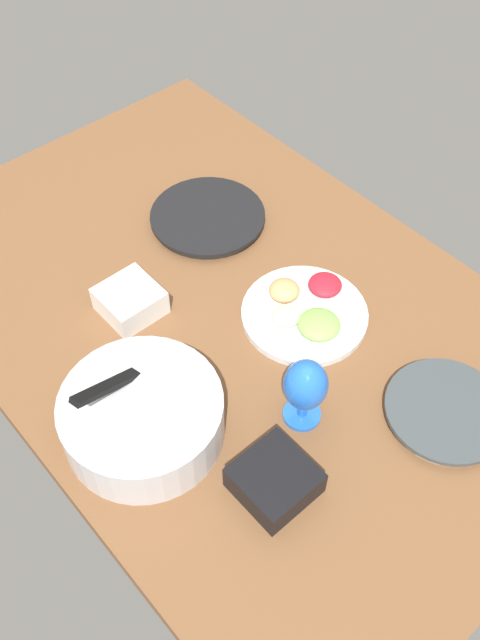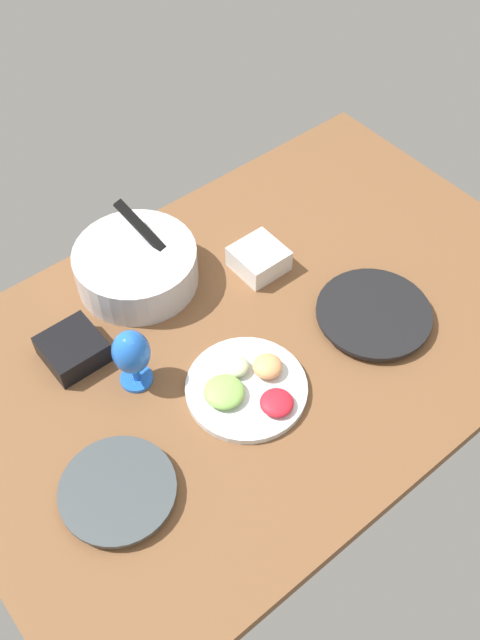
% 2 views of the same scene
% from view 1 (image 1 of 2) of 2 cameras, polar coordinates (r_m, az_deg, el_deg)
% --- Properties ---
extents(ground_plane, '(1.60, 1.04, 0.04)m').
position_cam_1_polar(ground_plane, '(1.60, -1.10, 0.55)').
color(ground_plane, brown).
extents(dinner_plate_left, '(0.25, 0.25, 0.03)m').
position_cam_1_polar(dinner_plate_left, '(1.47, 16.48, -7.23)').
color(dinner_plate_left, silver).
rests_on(dinner_plate_left, ground_plane).
extents(dinner_plate_right, '(0.29, 0.29, 0.03)m').
position_cam_1_polar(dinner_plate_right, '(1.78, -2.66, 8.33)').
color(dinner_plate_right, '#4C4C51').
rests_on(dinner_plate_right, ground_plane).
extents(mixing_bowl, '(0.32, 0.32, 0.18)m').
position_cam_1_polar(mixing_bowl, '(1.37, -7.99, -7.77)').
color(mixing_bowl, silver).
rests_on(mixing_bowl, ground_plane).
extents(fruit_platter, '(0.28, 0.28, 0.06)m').
position_cam_1_polar(fruit_platter, '(1.56, 5.34, 0.70)').
color(fruit_platter, silver).
rests_on(fruit_platter, ground_plane).
extents(hurricane_glass_blue, '(0.09, 0.09, 0.17)m').
position_cam_1_polar(hurricane_glass_blue, '(1.34, 5.36, -5.49)').
color(hurricane_glass_blue, blue).
rests_on(hurricane_glass_blue, ground_plane).
extents(square_bowl_white, '(0.13, 0.13, 0.06)m').
position_cam_1_polar(square_bowl_white, '(1.58, -9.00, 1.65)').
color(square_bowl_white, white).
rests_on(square_bowl_white, ground_plane).
extents(square_bowl_black, '(0.14, 0.14, 0.06)m').
position_cam_1_polar(square_bowl_black, '(1.32, 2.85, -12.90)').
color(square_bowl_black, black).
rests_on(square_bowl_black, ground_plane).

